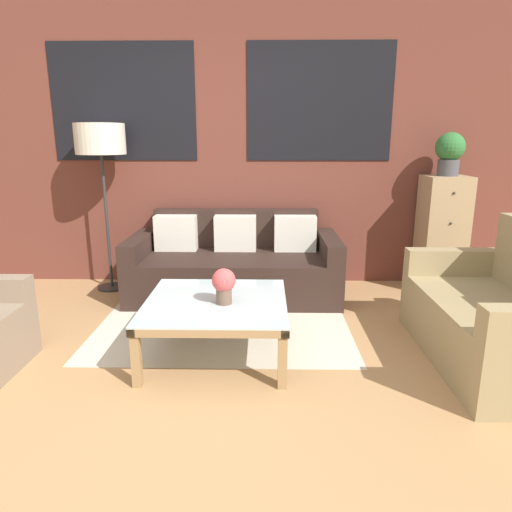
{
  "coord_description": "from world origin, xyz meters",
  "views": [
    {
      "loc": [
        0.42,
        -2.23,
        1.45
      ],
      "look_at": [
        0.36,
        1.29,
        0.55
      ],
      "focal_mm": 32.0,
      "sensor_mm": 36.0,
      "label": 1
    }
  ],
  "objects_px": {
    "coffee_table": "(216,308)",
    "potted_plant": "(450,152)",
    "flower_vase": "(224,284)",
    "settee_vintage": "(503,318)",
    "drawer_cabinet": "(441,234)",
    "couch_dark": "(235,265)",
    "floor_lamp": "(101,144)"
  },
  "relations": [
    {
      "from": "couch_dark",
      "to": "settee_vintage",
      "type": "relative_size",
      "value": 1.37
    },
    {
      "from": "drawer_cabinet",
      "to": "flower_vase",
      "type": "height_order",
      "value": "drawer_cabinet"
    },
    {
      "from": "settee_vintage",
      "to": "drawer_cabinet",
      "type": "bearing_deg",
      "value": 84.24
    },
    {
      "from": "coffee_table",
      "to": "flower_vase",
      "type": "xyz_separation_m",
      "value": [
        0.06,
        -0.06,
        0.19
      ]
    },
    {
      "from": "coffee_table",
      "to": "drawer_cabinet",
      "type": "xyz_separation_m",
      "value": [
        2.05,
        1.49,
        0.22
      ]
    },
    {
      "from": "settee_vintage",
      "to": "floor_lamp",
      "type": "relative_size",
      "value": 0.89
    },
    {
      "from": "settee_vintage",
      "to": "coffee_table",
      "type": "distance_m",
      "value": 1.9
    },
    {
      "from": "couch_dark",
      "to": "potted_plant",
      "type": "distance_m",
      "value": 2.28
    },
    {
      "from": "coffee_table",
      "to": "potted_plant",
      "type": "relative_size",
      "value": 2.37
    },
    {
      "from": "coffee_table",
      "to": "floor_lamp",
      "type": "relative_size",
      "value": 0.59
    },
    {
      "from": "couch_dark",
      "to": "drawer_cabinet",
      "type": "distance_m",
      "value": 2.04
    },
    {
      "from": "floor_lamp",
      "to": "potted_plant",
      "type": "bearing_deg",
      "value": 0.95
    },
    {
      "from": "couch_dark",
      "to": "settee_vintage",
      "type": "bearing_deg",
      "value": -36.08
    },
    {
      "from": "couch_dark",
      "to": "drawer_cabinet",
      "type": "xyz_separation_m",
      "value": [
        2.01,
        0.21,
        0.27
      ]
    },
    {
      "from": "settee_vintage",
      "to": "floor_lamp",
      "type": "xyz_separation_m",
      "value": [
        -3.1,
        1.51,
        1.1
      ]
    },
    {
      "from": "floor_lamp",
      "to": "couch_dark",
      "type": "bearing_deg",
      "value": -7.14
    },
    {
      "from": "potted_plant",
      "to": "flower_vase",
      "type": "xyz_separation_m",
      "value": [
        -1.99,
        -1.55,
        -0.81
      ]
    },
    {
      "from": "floor_lamp",
      "to": "drawer_cabinet",
      "type": "xyz_separation_m",
      "value": [
        3.26,
        0.05,
        -0.85
      ]
    },
    {
      "from": "drawer_cabinet",
      "to": "settee_vintage",
      "type": "bearing_deg",
      "value": -95.76
    },
    {
      "from": "couch_dark",
      "to": "coffee_table",
      "type": "height_order",
      "value": "couch_dark"
    },
    {
      "from": "couch_dark",
      "to": "drawer_cabinet",
      "type": "height_order",
      "value": "drawer_cabinet"
    },
    {
      "from": "settee_vintage",
      "to": "coffee_table",
      "type": "relative_size",
      "value": 1.49
    },
    {
      "from": "floor_lamp",
      "to": "coffee_table",
      "type": "bearing_deg",
      "value": -49.96
    },
    {
      "from": "couch_dark",
      "to": "coffee_table",
      "type": "distance_m",
      "value": 1.28
    },
    {
      "from": "coffee_table",
      "to": "drawer_cabinet",
      "type": "bearing_deg",
      "value": 35.87
    },
    {
      "from": "settee_vintage",
      "to": "coffee_table",
      "type": "bearing_deg",
      "value": 177.76
    },
    {
      "from": "settee_vintage",
      "to": "couch_dark",
      "type": "bearing_deg",
      "value": 143.92
    },
    {
      "from": "couch_dark",
      "to": "floor_lamp",
      "type": "bearing_deg",
      "value": 172.86
    },
    {
      "from": "settee_vintage",
      "to": "coffee_table",
      "type": "height_order",
      "value": "settee_vintage"
    },
    {
      "from": "couch_dark",
      "to": "flower_vase",
      "type": "bearing_deg",
      "value": -89.33
    },
    {
      "from": "drawer_cabinet",
      "to": "potted_plant",
      "type": "xyz_separation_m",
      "value": [
        0.0,
        0.0,
        0.78
      ]
    },
    {
      "from": "couch_dark",
      "to": "drawer_cabinet",
      "type": "relative_size",
      "value": 1.73
    }
  ]
}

